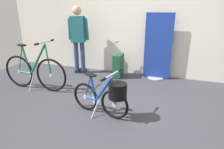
{
  "coord_description": "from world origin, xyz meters",
  "views": [
    {
      "loc": [
        0.87,
        -2.39,
        1.54
      ],
      "look_at": [
        -0.06,
        0.3,
        0.55
      ],
      "focal_mm": 30.61,
      "sensor_mm": 36.0,
      "label": 1
    }
  ],
  "objects": [
    {
      "name": "ground_plane",
      "position": [
        0.0,
        0.0,
        0.0
      ],
      "size": [
        6.95,
        6.95,
        0.0
      ],
      "primitive_type": "plane",
      "color": "#38383F"
    },
    {
      "name": "rolling_suitcase",
      "position": [
        -0.4,
        1.7,
        0.28
      ],
      "size": [
        0.19,
        0.36,
        0.83
      ],
      "color": "#19472D",
      "rests_on": "ground_plane"
    },
    {
      "name": "visitor_near_wall",
      "position": [
        -1.39,
        1.68,
        0.91
      ],
      "size": [
        0.53,
        0.32,
        1.6
      ],
      "color": "navy",
      "rests_on": "ground_plane"
    },
    {
      "name": "folding_bike_foreground",
      "position": [
        -0.03,
        -0.03,
        0.35
      ],
      "size": [
        0.96,
        0.53,
        0.7
      ],
      "color": "black",
      "rests_on": "ground_plane"
    },
    {
      "name": "display_bike_left",
      "position": [
        -1.74,
        0.47,
        0.37
      ],
      "size": [
        1.41,
        0.53,
        0.98
      ],
      "color": "black",
      "rests_on": "ground_plane"
    },
    {
      "name": "back_wall",
      "position": [
        0.0,
        2.11,
        1.59
      ],
      "size": [
        6.95,
        0.1,
        3.19
      ],
      "primitive_type": "cube",
      "color": "silver",
      "rests_on": "ground_plane"
    },
    {
      "name": "floor_banner_stand",
      "position": [
        0.46,
        1.9,
        0.64
      ],
      "size": [
        0.6,
        0.36,
        1.46
      ],
      "color": "#B7B7BC",
      "rests_on": "ground_plane"
    }
  ]
}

